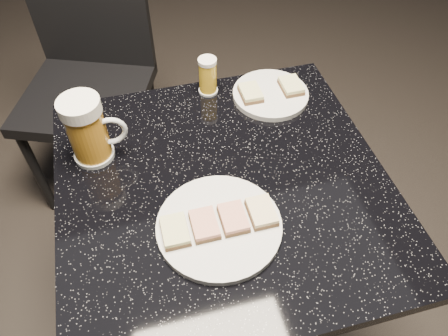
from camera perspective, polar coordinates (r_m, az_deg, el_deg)
The scene contains 9 objects.
floor at distance 1.58m, azimuth -0.00°, elevation -19.30°, with size 6.00×6.00×0.00m, color black.
plate_large at distance 0.86m, azimuth -0.65°, elevation -7.60°, with size 0.25×0.25×0.01m, color silver.
plate_small at distance 1.13m, azimuth 6.09°, elevation 9.54°, with size 0.19×0.19×0.01m, color silver.
table at distance 1.13m, azimuth -0.00°, elevation -9.76°, with size 0.70×0.70×0.75m.
beer_mug at distance 0.97m, azimuth -17.35°, elevation 4.78°, with size 0.13×0.09×0.16m.
beer_tumbler at distance 1.12m, azimuth -2.14°, elevation 11.93°, with size 0.05×0.05×0.10m.
chair at distance 1.69m, azimuth -17.24°, elevation 11.73°, with size 0.56×0.56×0.88m.
canapes_on_plate_large at distance 0.84m, azimuth -0.66°, elevation -6.99°, with size 0.22×0.07×0.02m.
canapes_on_plate_small at distance 1.12m, azimuth 6.16°, elevation 10.18°, with size 0.16×0.07×0.02m.
Camera 1 is at (-0.15, -0.56, 1.47)m, focal length 35.00 mm.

